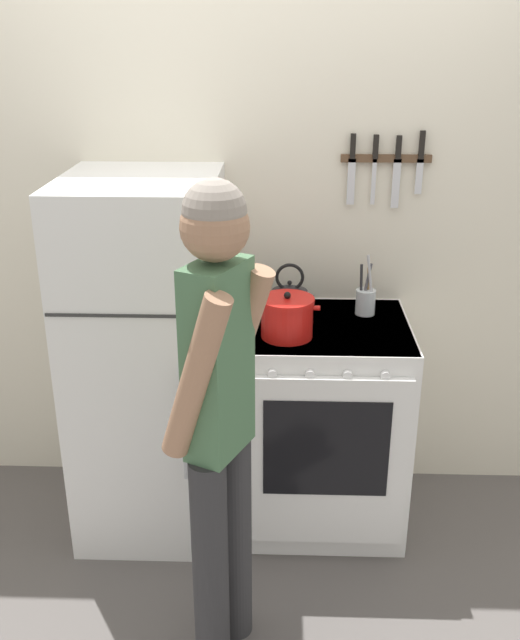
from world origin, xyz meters
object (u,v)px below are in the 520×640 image
at_px(dutch_oven_pot, 287,317).
at_px(utensil_jar, 366,300).
at_px(refrigerator, 149,360).
at_px(tea_kettle, 290,298).
at_px(stove_range, 322,424).
at_px(person, 219,411).

xyz_separation_m(dutch_oven_pot, utensil_jar, (0.34, 0.25, -0.02)).
xyz_separation_m(refrigerator, tea_kettle, (0.59, 0.15, 0.23)).
relative_size(stove_range, dutch_oven_pot, 3.62).
distance_m(dutch_oven_pot, person, 0.70).
bearing_deg(refrigerator, person, -64.19).
height_order(utensil_jar, person, person).
height_order(dutch_oven_pot, tea_kettle, tea_kettle).
bearing_deg(refrigerator, dutch_oven_pot, -9.32).
xyz_separation_m(tea_kettle, person, (-0.23, -0.91, -0.04)).
xyz_separation_m(dutch_oven_pot, tea_kettle, (0.01, 0.25, -0.01)).
bearing_deg(utensil_jar, tea_kettle, -178.96).
bearing_deg(tea_kettle, person, -103.86).
bearing_deg(tea_kettle, refrigerator, -165.59).
height_order(dutch_oven_pot, utensil_jar, utensil_jar).
distance_m(refrigerator, dutch_oven_pot, 0.64).
relative_size(stove_range, tea_kettle, 4.15).
bearing_deg(dutch_oven_pot, stove_range, 31.31).
bearing_deg(stove_range, utensil_jar, 41.35).
bearing_deg(person, dutch_oven_pot, 7.54).
bearing_deg(person, refrigerator, 51.08).
height_order(refrigerator, dutch_oven_pot, refrigerator).
bearing_deg(person, tea_kettle, 11.41).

